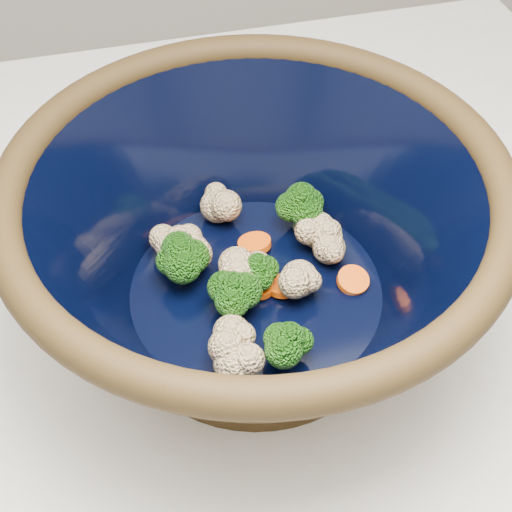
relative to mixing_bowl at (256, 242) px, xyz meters
The scene contains 2 objects.
mixing_bowl is the anchor object (origin of this frame).
vegetable_pile 0.04m from the mixing_bowl, 106.22° to the left, with size 0.18×0.21×0.05m.
Camera 1 is at (0.01, -0.27, 1.42)m, focal length 50.00 mm.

